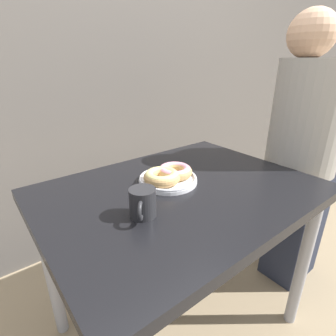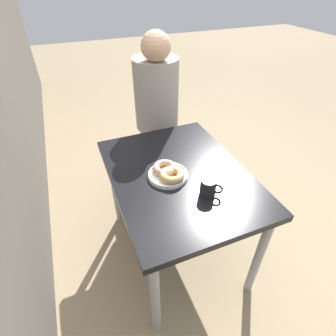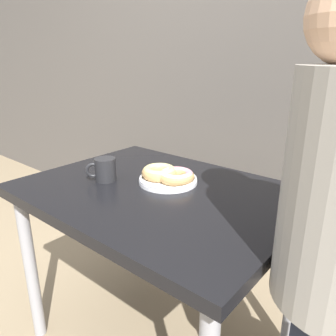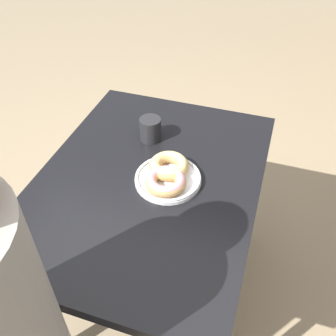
# 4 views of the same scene
# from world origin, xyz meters

# --- Properties ---
(ground_plane) EXTENTS (14.00, 14.00, 0.00)m
(ground_plane) POSITION_xyz_m (0.00, 0.00, 0.00)
(ground_plane) COLOR #937F60
(dining_table) EXTENTS (1.00, 0.75, 0.73)m
(dining_table) POSITION_xyz_m (0.00, 0.25, 0.64)
(dining_table) COLOR black
(dining_table) RESTS_ON ground_plane
(donut_plate) EXTENTS (0.23, 0.22, 0.06)m
(donut_plate) POSITION_xyz_m (-0.01, 0.32, 0.75)
(donut_plate) COLOR white
(donut_plate) RESTS_ON dining_table
(coffee_mug) EXTENTS (0.09, 0.10, 0.09)m
(coffee_mug) POSITION_xyz_m (-0.21, 0.18, 0.77)
(coffee_mug) COLOR #232326
(coffee_mug) RESTS_ON dining_table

